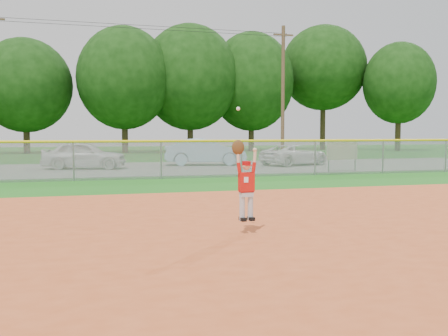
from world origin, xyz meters
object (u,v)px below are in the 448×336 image
Objects in this scene: car_blue at (205,152)px; ballplayer at (245,181)px; car_white_a at (84,155)px; sponsor_sign at (342,150)px; car_white_b at (295,155)px.

ballplayer reaches higher than car_blue.
car_blue is at bearing -67.54° from car_white_a.
ballplayer is (2.84, -17.48, 0.25)m from car_white_a.
sponsor_sign is (5.15, -6.14, 0.24)m from car_blue.
ballplayer is at bearing 131.41° from car_white_b.
sponsor_sign is (11.65, -4.83, 0.29)m from car_white_a.
car_blue reaches higher than car_white_b.
ballplayer is at bearing 178.16° from car_blue.
car_white_a is at bearing 110.56° from car_blue.
car_white_a reaches higher than car_white_b.
ballplayer is (-3.66, -18.79, 0.20)m from car_blue.
car_white_b is (4.83, -1.37, -0.17)m from car_blue.
car_white_b is (11.33, -0.06, -0.12)m from car_white_a.
sponsor_sign reaches higher than car_blue.
sponsor_sign reaches higher than car_white_a.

